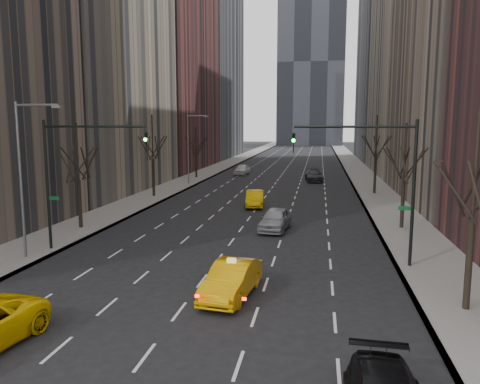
% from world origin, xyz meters
% --- Properties ---
extents(ground, '(400.00, 400.00, 0.00)m').
position_xyz_m(ground, '(0.00, 0.00, 0.00)').
color(ground, black).
rests_on(ground, ground).
extents(sidewalk_left, '(4.50, 320.00, 0.15)m').
position_xyz_m(sidewalk_left, '(-12.25, 70.00, 0.07)').
color(sidewalk_left, slate).
rests_on(sidewalk_left, ground).
extents(sidewalk_right, '(4.50, 320.00, 0.15)m').
position_xyz_m(sidewalk_right, '(12.25, 70.00, 0.07)').
color(sidewalk_right, slate).
rests_on(sidewalk_right, ground).
extents(bld_left_far, '(14.00, 28.00, 44.00)m').
position_xyz_m(bld_left_far, '(-21.50, 66.00, 22.00)').
color(bld_left_far, brown).
rests_on(bld_left_far, ground).
extents(bld_left_deep, '(14.00, 30.00, 60.00)m').
position_xyz_m(bld_left_deep, '(-21.50, 96.00, 30.00)').
color(bld_left_deep, slate).
rests_on(bld_left_deep, ground).
extents(bld_right_far, '(14.00, 28.00, 50.00)m').
position_xyz_m(bld_right_far, '(21.50, 64.00, 25.00)').
color(bld_right_far, tan).
rests_on(bld_right_far, ground).
extents(bld_right_deep, '(14.00, 30.00, 58.00)m').
position_xyz_m(bld_right_deep, '(21.50, 95.00, 29.00)').
color(bld_right_deep, slate).
rests_on(bld_right_deep, ground).
extents(tree_lw_b, '(3.36, 3.50, 7.82)m').
position_xyz_m(tree_lw_b, '(-12.00, 18.00, 3.72)').
color(tree_lw_b, black).
rests_on(tree_lw_b, ground).
extents(tree_lw_c, '(3.36, 3.50, 8.74)m').
position_xyz_m(tree_lw_c, '(-12.00, 34.00, 4.04)').
color(tree_lw_c, black).
rests_on(tree_lw_c, ground).
extents(tree_lw_d, '(3.36, 3.50, 7.36)m').
position_xyz_m(tree_lw_d, '(-12.00, 52.00, 3.56)').
color(tree_lw_d, black).
rests_on(tree_lw_d, ground).
extents(tree_rw_a, '(3.36, 3.50, 8.28)m').
position_xyz_m(tree_rw_a, '(12.00, 6.00, 3.88)').
color(tree_rw_a, black).
rests_on(tree_rw_a, ground).
extents(tree_rw_b, '(3.36, 3.50, 7.82)m').
position_xyz_m(tree_rw_b, '(12.00, 22.00, 3.72)').
color(tree_rw_b, black).
rests_on(tree_rw_b, ground).
extents(tree_rw_c, '(3.36, 3.50, 8.74)m').
position_xyz_m(tree_rw_c, '(12.00, 40.00, 4.04)').
color(tree_rw_c, black).
rests_on(tree_rw_c, ground).
extents(traffic_mast_left, '(6.69, 0.39, 8.00)m').
position_xyz_m(traffic_mast_left, '(-9.11, 12.00, 5.49)').
color(traffic_mast_left, black).
rests_on(traffic_mast_left, ground).
extents(traffic_mast_right, '(6.69, 0.39, 8.00)m').
position_xyz_m(traffic_mast_right, '(9.11, 12.00, 5.49)').
color(traffic_mast_right, black).
rests_on(traffic_mast_right, ground).
extents(streetlight_near, '(2.83, 0.22, 9.00)m').
position_xyz_m(streetlight_near, '(-10.84, 10.00, 5.62)').
color(streetlight_near, slate).
rests_on(streetlight_near, ground).
extents(streetlight_far, '(2.83, 0.22, 9.00)m').
position_xyz_m(streetlight_far, '(-10.84, 45.00, 5.62)').
color(streetlight_far, slate).
rests_on(streetlight_far, ground).
extents(taxi_sedan, '(2.33, 5.07, 1.61)m').
position_xyz_m(taxi_sedan, '(1.88, 6.10, 0.80)').
color(taxi_sedan, '#D99804').
rests_on(taxi_sedan, ground).
extents(silver_sedan_ahead, '(2.49, 5.04, 1.65)m').
position_xyz_m(silver_sedan_ahead, '(2.59, 20.11, 0.83)').
color(silver_sedan_ahead, gray).
rests_on(silver_sedan_ahead, ground).
extents(far_taxi, '(2.14, 4.83, 1.54)m').
position_xyz_m(far_taxi, '(-0.31, 29.87, 0.77)').
color(far_taxi, '#EAB004').
rests_on(far_taxi, ground).
extents(far_suv_grey, '(2.87, 5.76, 1.61)m').
position_xyz_m(far_suv_grey, '(5.09, 51.21, 0.80)').
color(far_suv_grey, '#29292D').
rests_on(far_suv_grey, ground).
extents(far_car_white, '(2.33, 4.95, 1.64)m').
position_xyz_m(far_car_white, '(-6.13, 57.91, 0.82)').
color(far_car_white, silver).
rests_on(far_car_white, ground).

